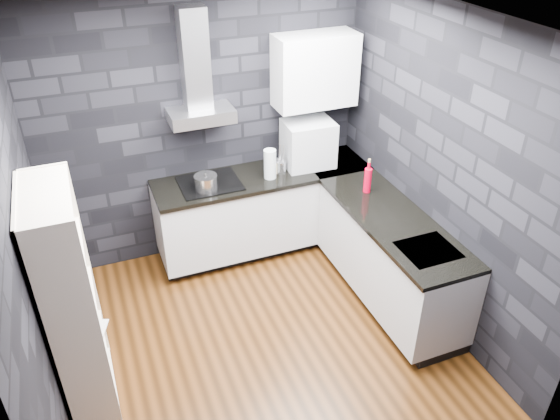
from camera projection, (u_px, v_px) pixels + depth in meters
ground at (262, 340)px, 4.78m from camera, size 3.20×3.20×0.00m
ceiling at (254, 23)px, 3.35m from camera, size 3.20×3.20×0.00m
wall_back at (203, 128)px, 5.34m from camera, size 3.20×0.05×2.70m
wall_front at (366, 365)px, 2.78m from camera, size 3.20×0.05×2.70m
wall_left at (24, 258)px, 3.55m from camera, size 0.05×3.20×2.70m
wall_right at (441, 171)px, 4.57m from camera, size 0.05×3.20×2.70m
toekick_back at (263, 241)px, 5.96m from camera, size 2.18×0.50×0.10m
toekick_right at (389, 291)px, 5.25m from camera, size 0.50×1.78×0.10m
counter_back_cab at (263, 209)px, 5.70m from camera, size 2.20×0.60×0.76m
counter_right_cab at (390, 257)px, 5.01m from camera, size 0.60×1.80×0.76m
counter_back_top at (263, 176)px, 5.48m from camera, size 2.20×0.62×0.04m
counter_right_top at (394, 220)px, 4.79m from camera, size 0.62×1.80×0.04m
counter_corner_top at (334, 162)px, 5.74m from camera, size 0.62×0.62×0.04m
hood_body at (201, 115)px, 5.06m from camera, size 0.60×0.34×0.12m
hood_chimney at (195, 59)px, 4.85m from camera, size 0.24×0.20×0.90m
upper_cabinet at (315, 71)px, 5.26m from camera, size 0.80×0.35×0.70m
cooktop at (210, 183)px, 5.31m from camera, size 0.58×0.50×0.01m
sink_rim at (428, 250)px, 4.39m from camera, size 0.44×0.40×0.01m
pot at (206, 183)px, 5.17m from camera, size 0.28×0.28×0.12m
glass_vase at (270, 164)px, 5.34m from camera, size 0.14×0.14×0.30m
storage_jar at (275, 167)px, 5.48m from camera, size 0.12×0.12×0.12m
utensil_crock at (281, 167)px, 5.47m from camera, size 0.10×0.10×0.13m
appliance_garage at (308, 145)px, 5.54m from camera, size 0.51×0.40×0.49m
red_bottle at (368, 180)px, 5.12m from camera, size 0.08×0.08×0.24m
bookshelf at (71, 303)px, 3.84m from camera, size 0.37×0.81×1.80m
fruit_bowl at (71, 308)px, 3.75m from camera, size 0.21×0.21×0.05m
book_red at (77, 323)px, 4.14m from camera, size 0.15×0.10×0.21m
book_second at (79, 321)px, 4.13m from camera, size 0.18×0.08×0.25m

